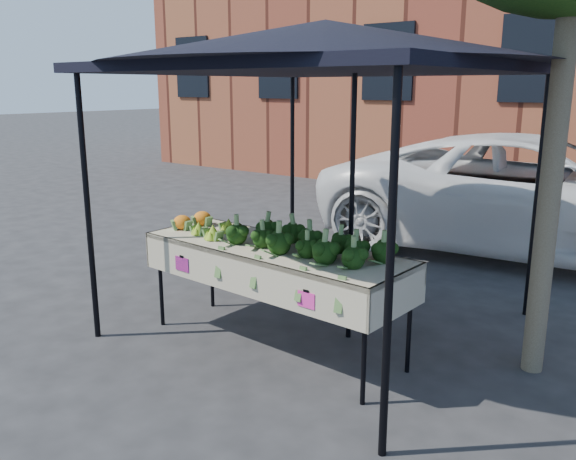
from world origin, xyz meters
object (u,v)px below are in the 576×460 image
(canopy, at_px, (323,181))
(vehicle, at_px, (553,33))
(table, at_px, (274,297))
(street_tree, at_px, (563,67))

(canopy, bearing_deg, vehicle, 77.81)
(table, bearing_deg, vehicle, 78.84)
(vehicle, xyz_separation_m, street_tree, (1.01, -3.55, -0.51))
(table, xyz_separation_m, street_tree, (1.90, 0.93, 1.88))
(table, relative_size, street_tree, 0.52)
(table, distance_m, canopy, 1.12)
(table, distance_m, street_tree, 2.83)
(table, bearing_deg, canopy, 85.10)
(canopy, bearing_deg, table, -94.90)
(canopy, distance_m, vehicle, 4.19)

